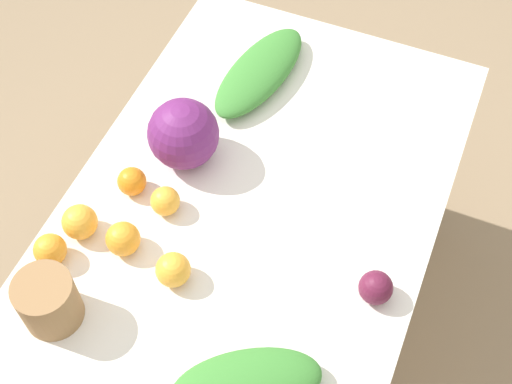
# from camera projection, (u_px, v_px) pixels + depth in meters

# --- Properties ---
(ground_plane) EXTENTS (8.00, 8.00, 0.00)m
(ground_plane) POSITION_uv_depth(u_px,v_px,m) (256.00, 323.00, 2.27)
(ground_plane) COLOR #937A5B
(dining_table) EXTENTS (1.25, 0.84, 0.72)m
(dining_table) POSITION_uv_depth(u_px,v_px,m) (256.00, 219.00, 1.76)
(dining_table) COLOR silver
(dining_table) RESTS_ON ground_plane
(cabbage_purple) EXTENTS (0.17, 0.17, 0.17)m
(cabbage_purple) POSITION_uv_depth(u_px,v_px,m) (183.00, 134.00, 1.68)
(cabbage_purple) COLOR #6B2366
(cabbage_purple) RESTS_ON dining_table
(paper_bag) EXTENTS (0.13, 0.13, 0.13)m
(paper_bag) POSITION_uv_depth(u_px,v_px,m) (48.00, 301.00, 1.46)
(paper_bag) COLOR #997047
(paper_bag) RESTS_ON dining_table
(greens_bunch_chard) EXTENTS (0.28, 0.33, 0.07)m
(greens_bunch_chard) POSITION_uv_depth(u_px,v_px,m) (247.00, 384.00, 1.39)
(greens_bunch_chard) COLOR #3D8433
(greens_bunch_chard) RESTS_ON dining_table
(greens_bunch_dandelion) EXTENTS (0.39, 0.20, 0.06)m
(greens_bunch_dandelion) POSITION_uv_depth(u_px,v_px,m) (260.00, 72.00, 1.87)
(greens_bunch_dandelion) COLOR #3D8433
(greens_bunch_dandelion) RESTS_ON dining_table
(beet_root) EXTENTS (0.07, 0.07, 0.07)m
(beet_root) POSITION_uv_depth(u_px,v_px,m) (376.00, 288.00, 1.50)
(beet_root) COLOR #5B1933
(beet_root) RESTS_ON dining_table
(orange_0) EXTENTS (0.08, 0.08, 0.08)m
(orange_0) POSITION_uv_depth(u_px,v_px,m) (123.00, 239.00, 1.57)
(orange_0) COLOR orange
(orange_0) RESTS_ON dining_table
(orange_1) EXTENTS (0.07, 0.07, 0.07)m
(orange_1) POSITION_uv_depth(u_px,v_px,m) (165.00, 201.00, 1.63)
(orange_1) COLOR #F9A833
(orange_1) RESTS_ON dining_table
(orange_2) EXTENTS (0.08, 0.08, 0.08)m
(orange_2) POSITION_uv_depth(u_px,v_px,m) (173.00, 270.00, 1.53)
(orange_2) COLOR #F9A833
(orange_2) RESTS_ON dining_table
(orange_3) EXTENTS (0.08, 0.08, 0.08)m
(orange_3) POSITION_uv_depth(u_px,v_px,m) (80.00, 222.00, 1.59)
(orange_3) COLOR #F9A833
(orange_3) RESTS_ON dining_table
(orange_4) EXTENTS (0.07, 0.07, 0.07)m
(orange_4) POSITION_uv_depth(u_px,v_px,m) (50.00, 250.00, 1.56)
(orange_4) COLOR orange
(orange_4) RESTS_ON dining_table
(orange_5) EXTENTS (0.07, 0.07, 0.07)m
(orange_5) POSITION_uv_depth(u_px,v_px,m) (132.00, 181.00, 1.66)
(orange_5) COLOR orange
(orange_5) RESTS_ON dining_table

